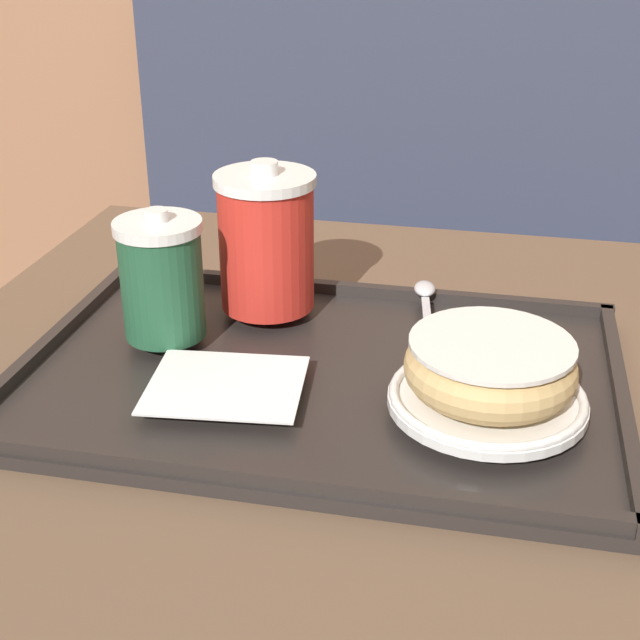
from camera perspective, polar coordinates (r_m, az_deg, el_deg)
name	(u,v)px	position (r m, az deg, el deg)	size (l,w,h in m)	color
booth_bench	(406,355)	(1.77, 5.53, -2.23)	(1.12, 0.44, 1.00)	#33384C
cafe_table	(321,542)	(0.92, 0.07, -14.05)	(0.80, 0.87, 0.74)	brown
serving_tray	(320,376)	(0.81, 0.00, -3.61)	(0.54, 0.36, 0.02)	#282321
napkin_paper	(226,385)	(0.77, -6.05, -4.13)	(0.14, 0.12, 0.00)	white
coffee_cup_front	(162,278)	(0.84, -10.09, 2.67)	(0.08, 0.08, 0.12)	#235638
coffee_cup_rear	(266,241)	(0.88, -3.45, 5.09)	(0.10, 0.10, 0.15)	red
plate_with_chocolate_donut	(487,398)	(0.74, 10.64, -4.94)	(0.16, 0.16, 0.01)	white
donut_chocolate_glazed	(490,366)	(0.73, 10.83, -2.93)	(0.14, 0.14, 0.05)	#DBB270
spoon	(425,297)	(0.92, 6.76, 1.46)	(0.04, 0.14, 0.01)	silver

